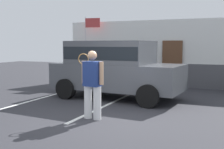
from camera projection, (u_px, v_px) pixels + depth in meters
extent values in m
plane|color=#2D2D33|center=(105.00, 121.00, 7.34)|extent=(40.00, 40.00, 0.00)
cube|color=silver|center=(34.00, 100.00, 10.05)|extent=(0.12, 4.40, 0.01)
cube|color=silver|center=(104.00, 106.00, 9.00)|extent=(0.12, 4.40, 0.01)
cube|color=white|center=(166.00, 53.00, 13.34)|extent=(9.76, 0.30, 3.05)
cube|color=#4C4C51|center=(165.00, 75.00, 13.26)|extent=(8.19, 0.10, 1.07)
cube|color=brown|center=(172.00, 64.00, 13.06)|extent=(0.90, 0.06, 2.10)
cube|color=#4C4F54|center=(117.00, 76.00, 10.31)|extent=(4.74, 2.26, 0.90)
cube|color=#4C4F54|center=(111.00, 52.00, 10.34)|extent=(3.03, 1.99, 0.80)
cube|color=black|center=(111.00, 53.00, 10.34)|extent=(2.97, 2.00, 0.44)
cylinder|color=black|center=(167.00, 88.00, 10.47)|extent=(0.74, 0.32, 0.72)
cylinder|color=black|center=(148.00, 96.00, 8.80)|extent=(0.74, 0.32, 0.72)
cylinder|color=black|center=(94.00, 83.00, 11.91)|extent=(0.74, 0.32, 0.72)
cylinder|color=black|center=(66.00, 89.00, 10.24)|extent=(0.74, 0.32, 0.72)
cylinder|color=white|center=(97.00, 103.00, 7.40)|extent=(0.20, 0.20, 0.86)
cylinder|color=white|center=(88.00, 102.00, 7.55)|extent=(0.20, 0.20, 0.86)
cube|color=navy|center=(92.00, 74.00, 7.40)|extent=(0.47, 0.33, 0.64)
sphere|color=tan|center=(92.00, 55.00, 7.35)|extent=(0.24, 0.24, 0.24)
cylinder|color=tan|center=(101.00, 73.00, 7.25)|extent=(0.11, 0.11, 0.58)
cylinder|color=tan|center=(84.00, 72.00, 7.54)|extent=(0.11, 0.11, 0.58)
torus|color=olive|center=(83.00, 59.00, 7.57)|extent=(0.29, 0.07, 0.29)
cylinder|color=olive|center=(84.00, 68.00, 7.59)|extent=(0.03, 0.03, 0.20)
cylinder|color=silver|center=(86.00, 50.00, 14.39)|extent=(0.05, 0.05, 3.26)
cube|color=#B23838|center=(93.00, 23.00, 14.09)|extent=(0.75, 0.12, 0.45)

